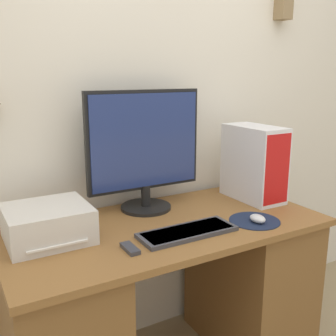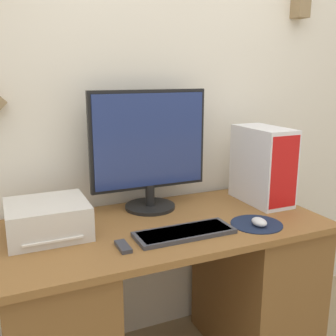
# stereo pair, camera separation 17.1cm
# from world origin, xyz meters

# --- Properties ---
(wall_back) EXTENTS (6.40, 0.13, 2.91)m
(wall_back) POSITION_xyz_m (-0.00, 0.75, 1.37)
(wall_back) COLOR silver
(wall_back) RESTS_ON ground_plane
(desk) EXTENTS (1.43, 0.70, 0.79)m
(desk) POSITION_xyz_m (0.00, 0.35, 0.41)
(desk) COLOR brown
(desk) RESTS_ON ground_plane
(monitor) EXTENTS (0.58, 0.25, 0.58)m
(monitor) POSITION_xyz_m (0.01, 0.57, 1.11)
(monitor) COLOR black
(monitor) RESTS_ON desk
(keyboard) EXTENTS (0.42, 0.16, 0.02)m
(keyboard) POSITION_xyz_m (0.02, 0.20, 0.81)
(keyboard) COLOR #3D3D42
(keyboard) RESTS_ON desk
(mousepad) EXTENTS (0.23, 0.23, 0.00)m
(mousepad) POSITION_xyz_m (0.36, 0.17, 0.80)
(mousepad) COLOR #19233D
(mousepad) RESTS_ON desk
(mouse) EXTENTS (0.06, 0.08, 0.04)m
(mouse) POSITION_xyz_m (0.36, 0.15, 0.82)
(mouse) COLOR silver
(mouse) RESTS_ON mousepad
(computer_tower) EXTENTS (0.18, 0.34, 0.39)m
(computer_tower) POSITION_xyz_m (0.58, 0.43, 0.99)
(computer_tower) COLOR white
(computer_tower) RESTS_ON desk
(printer) EXTENTS (0.33, 0.31, 0.14)m
(printer) POSITION_xyz_m (-0.50, 0.43, 0.86)
(printer) COLOR beige
(printer) RESTS_ON desk
(remote_control) EXTENTS (0.04, 0.11, 0.02)m
(remote_control) POSITION_xyz_m (-0.26, 0.18, 0.80)
(remote_control) COLOR #38383D
(remote_control) RESTS_ON desk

